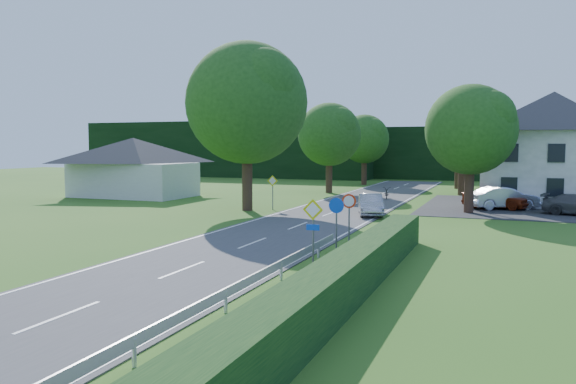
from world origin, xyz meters
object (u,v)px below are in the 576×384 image
at_px(motorcycle, 387,193).
at_px(parked_car_red, 495,198).
at_px(parasol, 500,192).
at_px(parked_car_silver_a, 504,198).
at_px(streetlight, 465,146).
at_px(moving_car, 371,205).

relative_size(motorcycle, parked_car_red, 0.43).
relative_size(parked_car_red, parasol, 1.96).
distance_m(parked_car_red, parasol, 1.84).
xyz_separation_m(motorcycle, parasol, (8.97, -2.71, 0.53)).
bearing_deg(parked_car_silver_a, streetlight, 82.34).
bearing_deg(parked_car_red, moving_car, 150.73).
height_order(streetlight, parasol, streetlight).
bearing_deg(moving_car, streetlight, 30.85).
relative_size(parked_car_silver_a, parasol, 2.10).
bearing_deg(streetlight, parked_car_red, 31.10).
bearing_deg(parked_car_silver_a, moving_car, 101.78).
distance_m(motorcycle, parasol, 9.39).
bearing_deg(parasol, moving_car, -131.10).
xyz_separation_m(streetlight, moving_car, (-5.36, -5.80, -3.74)).
relative_size(motorcycle, parked_car_silver_a, 0.40).
bearing_deg(moving_car, parked_car_red, 27.14).
distance_m(parked_car_red, parked_car_silver_a, 0.61).
height_order(streetlight, parked_car_red, streetlight).
xyz_separation_m(parked_car_silver_a, parasol, (-0.27, 2.02, 0.24)).
xyz_separation_m(streetlight, parked_car_red, (2.04, 1.23, -3.66)).
bearing_deg(streetlight, moving_car, -132.77).
bearing_deg(moving_car, motorcycle, 79.96).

